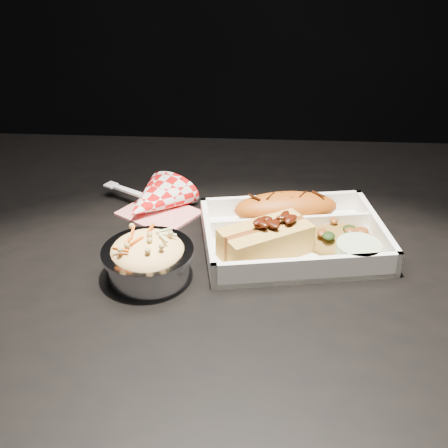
{
  "coord_description": "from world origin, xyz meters",
  "views": [
    {
      "loc": [
        -0.0,
        -0.68,
        1.19
      ],
      "look_at": [
        -0.04,
        -0.04,
        0.81
      ],
      "focal_mm": 45.0,
      "sensor_mm": 36.0,
      "label": 1
    }
  ],
  "objects": [
    {
      "name": "fried_rice_mound",
      "position": [
        0.12,
        0.0,
        0.77
      ],
      "size": [
        0.11,
        0.1,
        0.03
      ],
      "primitive_type": "ellipsoid",
      "rotation": [
        0.0,
        0.0,
        0.17
      ],
      "color": "olive",
      "rests_on": "food_tray"
    },
    {
      "name": "fried_pastry",
      "position": [
        0.05,
        0.06,
        0.78
      ],
      "size": [
        0.16,
        0.09,
        0.05
      ],
      "primitive_type": "ellipsoid",
      "rotation": [
        0.0,
        0.0,
        0.17
      ],
      "color": "#A94D10",
      "rests_on": "food_tray"
    },
    {
      "name": "hotdog",
      "position": [
        0.02,
        -0.03,
        0.78
      ],
      "size": [
        0.14,
        0.11,
        0.06
      ],
      "rotation": [
        0.0,
        0.0,
        0.55
      ],
      "color": "gold",
      "rests_on": "food_tray"
    },
    {
      "name": "food_tray",
      "position": [
        0.05,
        0.0,
        0.76
      ],
      "size": [
        0.28,
        0.22,
        0.04
      ],
      "rotation": [
        0.0,
        0.0,
        0.17
      ],
      "color": "white",
      "rests_on": "dining_table"
    },
    {
      "name": "napkin_fork",
      "position": [
        -0.16,
        0.09,
        0.77
      ],
      "size": [
        0.17,
        0.15,
        0.1
      ],
      "rotation": [
        0.0,
        0.0,
        -0.53
      ],
      "color": "red",
      "rests_on": "dining_table"
    },
    {
      "name": "cupcake_liner",
      "position": [
        0.14,
        -0.05,
        0.77
      ],
      "size": [
        0.06,
        0.06,
        0.03
      ],
      "primitive_type": "cylinder",
      "color": "#AAC897",
      "rests_on": "food_tray"
    },
    {
      "name": "dining_table",
      "position": [
        0.0,
        0.0,
        0.66
      ],
      "size": [
        1.2,
        0.8,
        0.75
      ],
      "color": "black",
      "rests_on": "ground"
    },
    {
      "name": "foil_coleslaw_cup",
      "position": [
        -0.14,
        -0.09,
        0.78
      ],
      "size": [
        0.12,
        0.12,
        0.07
      ],
      "color": "silver",
      "rests_on": "dining_table"
    }
  ]
}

